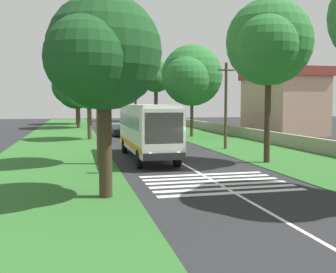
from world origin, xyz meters
The scene contains 22 objects.
ground centered at (0.00, 0.00, 0.00)m, with size 160.00×160.00×0.00m, color #262628.
grass_verge_left centered at (15.00, 8.20, 0.02)m, with size 120.00×8.00×0.04m, color #2D6628.
grass_verge_right centered at (15.00, -8.20, 0.02)m, with size 120.00×8.00×0.04m, color #2D6628.
centre_line centered at (15.00, 0.00, 0.00)m, with size 110.00×0.16×0.01m, color silver.
coach_bus centered at (4.59, 1.80, 2.15)m, with size 11.16×2.62×3.73m.
zebra_crossing centered at (-4.48, 0.00, 0.00)m, with size 4.95×6.80×0.01m.
trailing_car_0 centered at (24.33, 1.60, 0.67)m, with size 4.30×1.78×1.43m.
trailing_car_1 centered at (33.26, -1.56, 0.67)m, with size 4.30×1.78×1.43m.
trailing_car_2 centered at (42.78, -1.75, 0.67)m, with size 4.30×1.78×1.43m.
roadside_tree_left_0 centered at (40.43, 6.41, 6.66)m, with size 9.12×7.46×10.52m.
roadside_tree_left_1 centered at (-6.35, 5.58, 5.68)m, with size 5.70×4.59×8.10m.
roadside_tree_left_2 centered at (52.04, 6.45, 6.36)m, with size 8.82×7.52×10.27m.
roadside_tree_left_3 centered at (20.27, 5.31, 5.73)m, with size 6.16×5.27×8.47m.
roadside_tree_left_4 centered at (2.71, 5.20, 7.71)m, with size 5.66×4.90×10.27m.
roadside_tree_right_0 centered at (0.79, -5.20, 7.51)m, with size 6.39×5.44×10.34m.
roadside_tree_right_2 centered at (61.82, -5.74, 8.07)m, with size 7.59×6.29×11.37m.
roadside_tree_right_3 centered at (21.31, -6.12, 6.74)m, with size 8.83×7.01×10.38m.
roadside_tree_right_4 centered at (40.80, -5.96, 7.97)m, with size 6.15×5.17×10.70m.
utility_pole centered at (8.70, -5.57, 3.73)m, with size 0.24×1.40×7.11m.
roadside_wall centered at (20.00, -11.60, 0.59)m, with size 70.00×0.40×1.11m, color #9E937F.
roadside_building centered at (23.55, -18.91, 4.07)m, with size 12.28×6.79×8.00m.
pedestrian centered at (-0.83, 4.94, 0.91)m, with size 0.34×0.34×1.69m.
Camera 1 is at (-22.55, 6.59, 3.84)m, focal length 42.76 mm.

